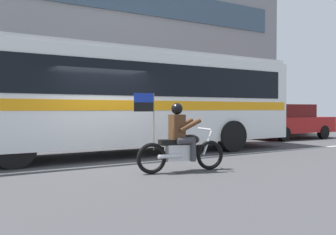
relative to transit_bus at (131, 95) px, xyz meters
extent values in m
plane|color=#3D3D3F|center=(-1.32, -1.19, -1.88)|extent=(60.00, 60.00, 0.00)
cube|color=#A39E93|center=(-1.32, 3.91, -1.81)|extent=(28.00, 3.80, 0.15)
cube|color=silver|center=(-1.32, -1.79, -1.88)|extent=(26.60, 0.14, 0.01)
cube|color=gray|center=(-1.32, 6.21, 3.03)|extent=(28.00, 0.80, 9.83)
cube|color=#384C60|center=(-1.32, 5.77, 1.56)|extent=(25.76, 0.10, 1.40)
cube|color=white|center=(0.00, 0.01, -0.15)|extent=(11.49, 2.80, 2.70)
cube|color=black|center=(0.00, 0.01, 0.40)|extent=(10.58, 2.82, 0.96)
cube|color=orange|center=(0.00, 0.01, -0.35)|extent=(11.27, 2.82, 0.28)
cube|color=silver|center=(0.00, 0.01, 1.26)|extent=(11.26, 2.67, 0.16)
cylinder|color=black|center=(-3.55, -1.17, -1.36)|extent=(1.04, 0.30, 1.04)
cylinder|color=black|center=(3.15, -1.17, -1.36)|extent=(1.04, 0.30, 1.04)
torus|color=black|center=(0.44, -3.60, -1.54)|extent=(0.70, 0.19, 0.69)
torus|color=black|center=(-1.00, -3.39, -1.54)|extent=(0.70, 0.19, 0.69)
cube|color=silver|center=(-0.33, -3.49, -1.44)|extent=(0.67, 0.37, 0.36)
ellipsoid|color=black|center=(-0.08, -3.52, -1.16)|extent=(0.51, 0.34, 0.24)
cube|color=black|center=(-0.53, -3.46, -1.20)|extent=(0.59, 0.34, 0.12)
cylinder|color=silver|center=(0.38, -3.59, -1.24)|extent=(0.28, 0.09, 0.58)
cylinder|color=silver|center=(0.30, -3.58, -0.92)|extent=(0.13, 0.64, 0.04)
cylinder|color=silver|center=(-0.65, -3.60, -1.49)|extent=(0.56, 0.17, 0.09)
cube|color=#4C2D19|center=(-0.40, -3.48, -0.86)|extent=(0.33, 0.40, 0.56)
sphere|color=black|center=(-0.40, -3.48, -0.45)|extent=(0.26, 0.26, 0.26)
cylinder|color=#38383D|center=(-0.24, -3.32, -1.16)|extent=(0.44, 0.21, 0.15)
cylinder|color=#38383D|center=(-0.06, -3.34, -1.40)|extent=(0.13, 0.13, 0.46)
cylinder|color=#38383D|center=(-0.29, -3.68, -1.16)|extent=(0.44, 0.21, 0.15)
cylinder|color=#38383D|center=(-0.11, -3.70, -1.40)|extent=(0.13, 0.13, 0.46)
cylinder|color=#4C2D19|center=(-0.13, -3.31, -0.82)|extent=(0.53, 0.18, 0.32)
cylinder|color=#4C2D19|center=(-0.19, -3.71, -0.82)|extent=(0.53, 0.18, 0.32)
cylinder|color=olive|center=(-0.95, -3.40, -0.73)|extent=(0.02, 0.02, 1.25)
cube|color=#1933A5|center=(-1.18, -3.37, -0.21)|extent=(0.44, 0.08, 0.20)
cube|color=black|center=(-1.18, -3.37, -0.41)|extent=(0.44, 0.08, 0.20)
cube|color=maroon|center=(8.88, 1.41, -1.20)|extent=(4.36, 1.96, 0.72)
cube|color=#560E0E|center=(8.67, 1.41, -0.54)|extent=(2.29, 1.67, 0.60)
cylinder|color=black|center=(10.21, 0.55, -1.56)|extent=(0.64, 0.22, 0.64)
cylinder|color=black|center=(7.55, 0.55, -1.56)|extent=(0.64, 0.22, 0.64)
camera|label=1|loc=(-4.47, -10.20, -0.45)|focal=37.29mm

